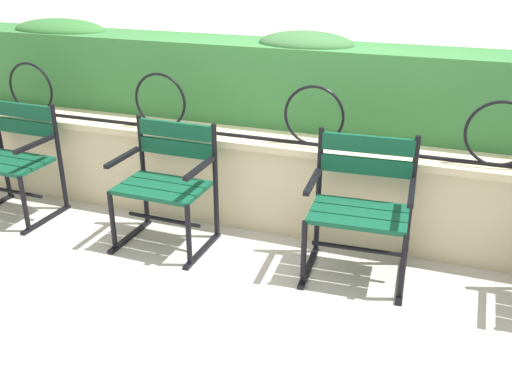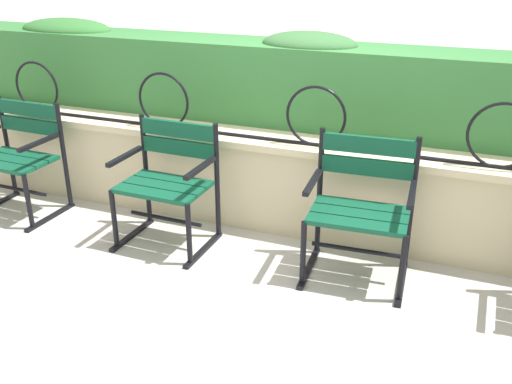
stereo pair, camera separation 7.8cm
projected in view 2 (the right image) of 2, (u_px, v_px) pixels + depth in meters
ground_plane at (251, 275)px, 3.66m from camera, size 60.00×60.00×0.00m
stone_wall at (289, 183)px, 4.17m from camera, size 8.18×0.41×0.68m
iron_arch_fence at (245, 114)px, 4.00m from camera, size 7.62×0.02×0.42m
hedge_row at (307, 82)px, 4.28m from camera, size 8.02×0.51×0.69m
park_chair_leftmost at (19, 154)px, 4.40m from camera, size 0.64×0.54×0.86m
park_chair_centre_left at (169, 180)px, 3.93m from camera, size 0.63×0.53×0.85m
park_chair_centre_right at (361, 205)px, 3.52m from camera, size 0.66×0.56×0.89m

